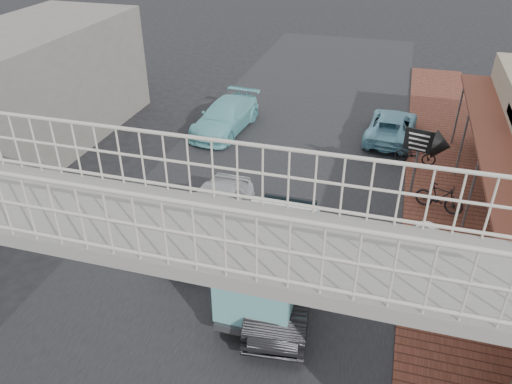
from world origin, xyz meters
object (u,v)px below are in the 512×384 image
Objects in this scene: white_hatchback at (210,216)px; dark_sedan at (283,282)px; angkot_curb at (391,126)px; angkot_van at (271,254)px; angkot_far at (225,116)px; motorcycle_near at (415,154)px; street_clock at (424,241)px; motorcycle_far at (440,197)px; arrow_sign at (440,146)px.

white_hatchback is 3.81m from dark_sedan.
angkot_van reaches higher than angkot_curb.
angkot_far is at bearing 109.68° from dark_sedan.
street_clock reaches higher than motorcycle_near.
street_clock is (-0.85, -5.56, 1.93)m from motorcycle_far.
white_hatchback is at bearing -68.22° from angkot_far.
motorcycle_far reaches higher than motorcycle_near.
street_clock reaches higher than dark_sedan.
white_hatchback reaches higher than motorcycle_far.
motorcycle_far is 5.95m from street_clock.
white_hatchback is 3.34m from angkot_van.
angkot_far is 8.79m from motorcycle_near.
angkot_van reaches higher than angkot_far.
angkot_van is at bearing 159.72° from motorcycle_far.
arrow_sign is at bearing 32.25° from white_hatchback.
angkot_far is at bearing 115.96° from angkot_van.
angkot_curb is 5.85m from arrow_sign.
motorcycle_near is at bearing 33.18° from motorcycle_far.
angkot_van is 7.35m from motorcycle_far.
white_hatchback is 10.84m from angkot_curb.
white_hatchback reaches higher than angkot_curb.
angkot_far is 2.83× the size of motorcycle_far.
angkot_van reaches higher than dark_sedan.
dark_sedan is 2.70× the size of motorcycle_near.
street_clock is (1.10, -11.45, 1.93)m from angkot_curb.
angkot_van is (-0.42, 0.31, 0.63)m from dark_sedan.
arrow_sign is at bearing -167.33° from motorcycle_near.
angkot_curb is at bearing 121.03° from arrow_sign.
angkot_van is 2.66× the size of motorcycle_near.
angkot_van is 9.84m from motorcycle_near.
angkot_far is at bearing 169.91° from arrow_sign.
white_hatchback is 0.97× the size of angkot_far.
angkot_van is 1.49× the size of street_clock.
angkot_curb is at bearing 62.38° from white_hatchback.
dark_sedan is at bearing 161.87° from motorcycle_near.
motorcycle_far is 0.62× the size of arrow_sign.
angkot_far is at bearing 83.20° from motorcycle_far.
angkot_van is 7.62m from arrow_sign.
angkot_far is 11.42m from angkot_van.
street_clock is (6.37, -1.98, 1.74)m from white_hatchback.
angkot_far reaches higher than angkot_curb.
angkot_far is at bearing 83.53° from motorcycle_near.
street_clock is at bearing -43.59° from angkot_far.
dark_sedan is 1.02× the size of angkot_curb.
angkot_curb is 6.20m from motorcycle_far.
motorcycle_near is (8.70, -1.26, -0.16)m from angkot_far.
white_hatchback is 2.74× the size of motorcycle_far.
motorcycle_far is at bearing -47.27° from arrow_sign.
angkot_van is (4.90, -10.29, 0.66)m from angkot_far.
arrow_sign is (6.92, 4.12, 1.53)m from white_hatchback.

